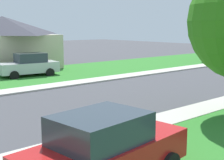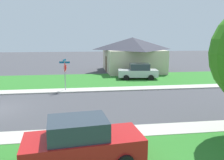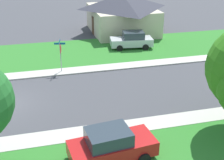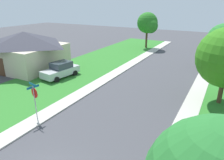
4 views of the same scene
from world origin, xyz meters
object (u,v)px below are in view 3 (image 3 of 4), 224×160
car_red_far_down_street (111,145)px  car_silver_kerbside_mid (132,40)px  house_left_setback (122,13)px  stop_sign_far_corner (61,51)px

car_red_far_down_street → car_silver_kerbside_mid: 17.78m
house_left_setback → car_silver_kerbside_mid: bearing=-6.6°
stop_sign_far_corner → house_left_setback: bearing=142.3°
car_silver_kerbside_mid → house_left_setback: size_ratio=0.50×
stop_sign_far_corner → car_red_far_down_street: stop_sign_far_corner is taller
house_left_setback → stop_sign_far_corner: bearing=-37.7°
car_silver_kerbside_mid → house_left_setback: (-6.26, 0.73, 1.50)m
car_red_far_down_street → car_silver_kerbside_mid: (-16.62, 6.32, 0.00)m
car_silver_kerbside_mid → house_left_setback: bearing=173.4°
stop_sign_far_corner → car_silver_kerbside_mid: (-4.58, 7.64, -1.01)m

